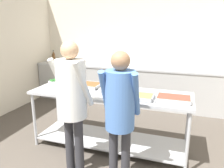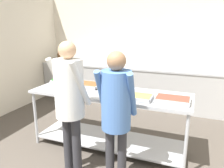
{
  "view_description": "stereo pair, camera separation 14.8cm",
  "coord_description": "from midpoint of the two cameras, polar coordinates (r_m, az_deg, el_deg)",
  "views": [
    {
      "loc": [
        1.13,
        -1.18,
        1.87
      ],
      "look_at": [
        0.1,
        1.88,
        1.01
      ],
      "focal_mm": 35.0,
      "sensor_mm": 36.0,
      "label": 1
    },
    {
      "loc": [
        1.27,
        -1.12,
        1.87
      ],
      "look_at": [
        0.1,
        1.88,
        1.01
      ],
      "focal_mm": 35.0,
      "sensor_mm": 36.0,
      "label": 2
    }
  ],
  "objects": [
    {
      "name": "plate_stack",
      "position": [
        3.57,
        -14.56,
        -0.76
      ],
      "size": [
        0.22,
        0.22,
        0.05
      ],
      "color": "white",
      "rests_on": "serving_counter"
    },
    {
      "name": "serving_tray_roast",
      "position": [
        3.0,
        5.13,
        -3.27
      ],
      "size": [
        0.45,
        0.3,
        0.05
      ],
      "color": "#ADAFB5",
      "rests_on": "serving_counter"
    },
    {
      "name": "guest_serving_right",
      "position": [
        2.7,
        -12.0,
        -2.98
      ],
      "size": [
        0.51,
        0.42,
        1.7
      ],
      "color": "#2D2D33",
      "rests_on": "ground_plane"
    },
    {
      "name": "guest_serving_left",
      "position": [
        2.45,
        0.36,
        -5.78
      ],
      "size": [
        0.44,
        0.33,
        1.62
      ],
      "color": "#2D2D33",
      "rests_on": "ground_plane"
    },
    {
      "name": "sauce_pan",
      "position": [
        3.15,
        -2.71,
        -1.92
      ],
      "size": [
        0.38,
        0.24,
        0.09
      ],
      "color": "#ADAFB5",
      "rests_on": "serving_counter"
    },
    {
      "name": "serving_tray_greens",
      "position": [
        3.58,
        -7.7,
        -0.32
      ],
      "size": [
        0.43,
        0.34,
        0.05
      ],
      "color": "#ADAFB5",
      "rests_on": "serving_counter"
    },
    {
      "name": "broccoli_bowl",
      "position": [
        3.86,
        -16.05,
        0.45
      ],
      "size": [
        0.19,
        0.19,
        0.09
      ],
      "color": "#B2B2B7",
      "rests_on": "serving_counter"
    },
    {
      "name": "serving_counter",
      "position": [
        3.37,
        -1.81,
        -6.89
      ],
      "size": [
        2.39,
        0.77,
        0.91
      ],
      "color": "#ADAFB5",
      "rests_on": "ground_plane"
    },
    {
      "name": "back_counter",
      "position": [
        5.3,
        4.84,
        -0.36
      ],
      "size": [
        4.95,
        0.65,
        0.93
      ],
      "color": "#A8A8A8",
      "rests_on": "ground_plane"
    },
    {
      "name": "water_bottle",
      "position": [
        6.05,
        -15.68,
        6.89
      ],
      "size": [
        0.08,
        0.08,
        0.3
      ],
      "color": "brown",
      "rests_on": "back_counter"
    },
    {
      "name": "serving_tray_vegetables",
      "position": [
        2.99,
        14.44,
        -3.76
      ],
      "size": [
        0.44,
        0.31,
        0.05
      ],
      "color": "#ADAFB5",
      "rests_on": "serving_counter"
    },
    {
      "name": "wall_rear",
      "position": [
        5.5,
        5.97,
        9.26
      ],
      "size": [
        5.11,
        0.06,
        2.65
      ],
      "color": "beige",
      "rests_on": "ground_plane"
    }
  ]
}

